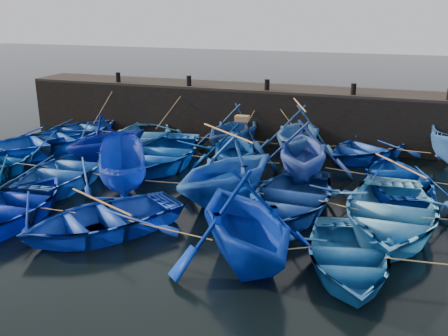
% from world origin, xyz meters
% --- Properties ---
extents(ground, '(120.00, 120.00, 0.00)m').
position_xyz_m(ground, '(0.00, 0.00, 0.00)').
color(ground, black).
rests_on(ground, ground).
extents(quay_wall, '(26.00, 2.50, 2.50)m').
position_xyz_m(quay_wall, '(0.00, 10.50, 1.25)').
color(quay_wall, black).
rests_on(quay_wall, ground).
extents(quay_top, '(26.00, 2.50, 0.12)m').
position_xyz_m(quay_top, '(0.00, 10.50, 2.56)').
color(quay_top, black).
rests_on(quay_top, quay_wall).
extents(bollard_0, '(0.24, 0.24, 0.50)m').
position_xyz_m(bollard_0, '(-8.00, 9.60, 2.87)').
color(bollard_0, black).
rests_on(bollard_0, quay_top).
extents(bollard_1, '(0.24, 0.24, 0.50)m').
position_xyz_m(bollard_1, '(-4.00, 9.60, 2.87)').
color(bollard_1, black).
rests_on(bollard_1, quay_top).
extents(bollard_2, '(0.24, 0.24, 0.50)m').
position_xyz_m(bollard_2, '(0.00, 9.60, 2.87)').
color(bollard_2, black).
rests_on(bollard_2, quay_top).
extents(bollard_3, '(0.24, 0.24, 0.50)m').
position_xyz_m(bollard_3, '(4.00, 9.60, 2.87)').
color(bollard_3, black).
rests_on(bollard_3, quay_top).
extents(boat_0, '(4.71, 5.67, 1.02)m').
position_xyz_m(boat_0, '(-8.96, 7.21, 0.51)').
color(boat_0, navy).
rests_on(boat_0, ground).
extents(boat_1, '(5.06, 5.95, 1.05)m').
position_xyz_m(boat_1, '(-5.38, 7.29, 0.52)').
color(boat_1, '#2A67A8').
rests_on(boat_1, ground).
extents(boat_2, '(4.48, 4.92, 2.21)m').
position_xyz_m(boat_2, '(-1.06, 7.78, 1.11)').
color(boat_2, navy).
rests_on(boat_2, ground).
extents(boat_3, '(3.94, 4.54, 2.34)m').
position_xyz_m(boat_3, '(1.93, 7.71, 1.17)').
color(boat_3, '#2A60AA').
rests_on(boat_3, ground).
extents(boat_4, '(5.49, 5.91, 1.00)m').
position_xyz_m(boat_4, '(4.85, 8.46, 0.50)').
color(boat_4, '#123CA3').
rests_on(boat_4, ground).
extents(boat_6, '(6.25, 6.75, 1.14)m').
position_xyz_m(boat_6, '(-8.98, 4.74, 0.57)').
color(boat_6, '#0B3BAA').
rests_on(boat_6, ground).
extents(boat_7, '(4.76, 5.07, 2.14)m').
position_xyz_m(boat_7, '(-5.63, 4.42, 1.07)').
color(boat_7, '#011181').
rests_on(boat_7, ground).
extents(boat_8, '(4.58, 5.96, 1.15)m').
position_xyz_m(boat_8, '(-3.22, 4.79, 0.57)').
color(boat_8, '#0A44A2').
rests_on(boat_8, ground).
extents(boat_9, '(4.71, 5.06, 2.18)m').
position_xyz_m(boat_9, '(-0.06, 4.69, 1.09)').
color(boat_9, navy).
rests_on(boat_9, ground).
extents(boat_10, '(4.79, 5.29, 2.42)m').
position_xyz_m(boat_10, '(2.63, 4.91, 1.21)').
color(boat_10, blue).
rests_on(boat_10, ground).
extents(boat_11, '(4.44, 5.51, 1.01)m').
position_xyz_m(boat_11, '(6.17, 4.53, 0.51)').
color(boat_11, navy).
rests_on(boat_11, ground).
extents(boat_14, '(4.14, 5.45, 1.06)m').
position_xyz_m(boat_14, '(-5.71, 1.60, 0.53)').
color(boat_14, '#15469E').
rests_on(boat_14, ground).
extents(boat_15, '(3.73, 4.70, 1.73)m').
position_xyz_m(boat_15, '(-3.25, 1.38, 0.86)').
color(boat_15, '#09289A').
rests_on(boat_15, ground).
extents(boat_16, '(5.53, 5.87, 2.46)m').
position_xyz_m(boat_16, '(0.65, 1.59, 1.23)').
color(boat_16, blue).
rests_on(boat_16, ground).
extents(boat_17, '(3.98, 5.41, 1.09)m').
position_xyz_m(boat_17, '(2.87, 1.46, 0.55)').
color(boat_17, navy).
rests_on(boat_17, ground).
extents(boat_18, '(4.16, 5.81, 1.20)m').
position_xyz_m(boat_18, '(5.94, 1.06, 0.60)').
color(boat_18, '#357CD2').
rests_on(boat_18, ground).
extents(boat_21, '(3.67, 5.01, 1.01)m').
position_xyz_m(boat_21, '(-5.29, -1.88, 0.51)').
color(boat_21, '#001586').
rests_on(boat_21, ground).
extents(boat_22, '(5.66, 5.96, 1.01)m').
position_xyz_m(boat_22, '(-2.09, -1.87, 0.50)').
color(boat_22, '#1037C1').
rests_on(boat_22, ground).
extents(boat_23, '(6.14, 6.27, 2.51)m').
position_xyz_m(boat_23, '(2.41, -2.27, 1.25)').
color(boat_23, '#0022A0').
rests_on(boat_23, ground).
extents(boat_24, '(4.00, 4.94, 0.90)m').
position_xyz_m(boat_24, '(4.97, -1.83, 0.45)').
color(boat_24, '#1D609B').
rests_on(boat_24, ground).
extents(wooden_crate, '(0.53, 0.36, 0.22)m').
position_xyz_m(wooden_crate, '(0.24, 4.69, 2.29)').
color(wooden_crate, brown).
rests_on(wooden_crate, boat_9).
extents(mooring_ropes, '(17.67, 11.96, 2.10)m').
position_xyz_m(mooring_ropes, '(-0.13, 4.76, 0.87)').
color(mooring_ropes, tan).
rests_on(mooring_ropes, ground).
extents(loose_oars, '(10.52, 11.66, 1.51)m').
position_xyz_m(loose_oars, '(1.66, 2.99, 1.73)').
color(loose_oars, '#99724C').
rests_on(loose_oars, ground).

